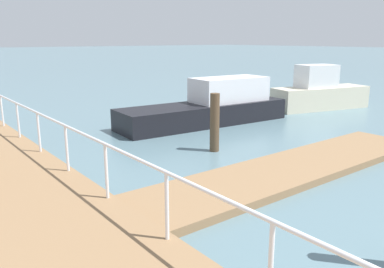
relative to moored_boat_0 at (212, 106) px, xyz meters
name	(u,v)px	position (x,y,z in m)	size (l,w,h in m)	color
ground_plane	(51,109)	(-4.06, 7.22, -0.67)	(300.00, 300.00, 0.00)	slate
floating_dock	(288,170)	(-2.50, -5.86, -0.58)	(10.12, 2.00, 0.18)	#93704C
boardwalk_railing	(106,154)	(-7.21, -5.40, 0.59)	(0.06, 23.89, 1.08)	white
dock_piling_0	(326,94)	(6.31, -1.01, 0.08)	(0.34, 0.34, 1.51)	brown
dock_piling_2	(249,100)	(1.44, -0.64, 0.21)	(0.33, 0.33, 1.76)	brown
dock_piling_3	(324,91)	(6.76, -0.58, 0.15)	(0.29, 0.29, 1.64)	brown
dock_piling_4	(215,123)	(-2.61, -3.17, 0.21)	(0.28, 0.28, 1.76)	brown
moored_boat_0	(212,106)	(0.00, 0.00, 0.00)	(7.25, 2.36, 1.79)	black
moored_boat_1	(319,93)	(6.26, -0.66, 0.10)	(5.08, 2.56, 2.12)	beige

